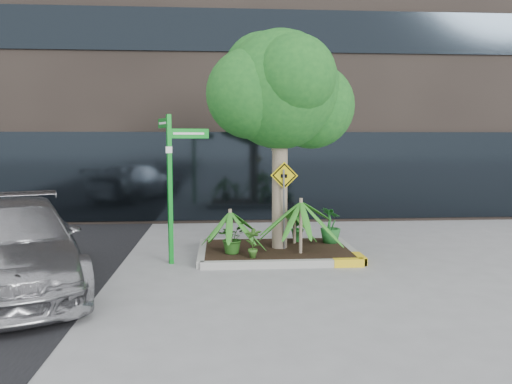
{
  "coord_description": "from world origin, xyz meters",
  "views": [
    {
      "loc": [
        -1.01,
        -10.23,
        2.5
      ],
      "look_at": [
        -0.25,
        0.2,
        1.38
      ],
      "focal_mm": 35.0,
      "sensor_mm": 36.0,
      "label": 1
    }
  ],
  "objects": [
    {
      "name": "planter",
      "position": [
        0.23,
        0.27,
        0.1
      ],
      "size": [
        3.35,
        2.36,
        0.15
      ],
      "color": "#9E9E99",
      "rests_on": "ground"
    },
    {
      "name": "tree",
      "position": [
        0.27,
        0.39,
        3.52
      ],
      "size": [
        3.22,
        2.85,
        4.83
      ],
      "color": "gray",
      "rests_on": "ground"
    },
    {
      "name": "parked_car",
      "position": [
        -4.47,
        -1.72,
        0.73
      ],
      "size": [
        3.76,
        5.39,
        1.45
      ],
      "primitive_type": "imported",
      "rotation": [
        0.0,
        0.0,
        0.39
      ],
      "color": "#A1A0A5",
      "rests_on": "ground"
    },
    {
      "name": "street_sign_post",
      "position": [
        -1.97,
        -0.23,
        1.84
      ],
      "size": [
        1.07,
        0.85,
        2.98
      ],
      "rotation": [
        0.0,
        0.0,
        0.35
      ],
      "color": "#0B7D1C",
      "rests_on": "ground"
    },
    {
      "name": "shrub_b",
      "position": [
        1.49,
        0.78,
        0.56
      ],
      "size": [
        0.63,
        0.63,
        0.81
      ],
      "primitive_type": "imported",
      "rotation": [
        0.0,
        0.0,
        2.18
      ],
      "color": "#1C5E22",
      "rests_on": "planter"
    },
    {
      "name": "palm_left",
      "position": [
        -0.81,
        -0.07,
        1.01
      ],
      "size": [
        1.03,
        1.03,
        1.15
      ],
      "color": "gray",
      "rests_on": "ground"
    },
    {
      "name": "palm_front",
      "position": [
        0.64,
        -0.19,
        1.22
      ],
      "size": [
        1.29,
        1.29,
        1.43
      ],
      "color": "gray",
      "rests_on": "ground"
    },
    {
      "name": "shrub_c",
      "position": [
        -0.36,
        -0.55,
        0.46
      ],
      "size": [
        0.36,
        0.36,
        0.62
      ],
      "primitive_type": "imported",
      "rotation": [
        0.0,
        0.0,
        3.25
      ],
      "color": "#30611E",
      "rests_on": "planter"
    },
    {
      "name": "ground",
      "position": [
        0.0,
        0.0,
        0.0
      ],
      "size": [
        80.0,
        80.0,
        0.0
      ],
      "primitive_type": "plane",
      "color": "gray",
      "rests_on": "ground"
    },
    {
      "name": "cattle_sign",
      "position": [
        0.34,
        0.12,
        1.42
      ],
      "size": [
        0.56,
        0.21,
        1.87
      ],
      "rotation": [
        0.0,
        0.0,
        -0.26
      ],
      "color": "slate",
      "rests_on": "ground"
    },
    {
      "name": "palm_back",
      "position": [
        0.66,
        0.78,
        0.78
      ],
      "size": [
        0.76,
        0.76,
        0.85
      ],
      "color": "gray",
      "rests_on": "ground"
    },
    {
      "name": "shrub_a",
      "position": [
        -0.77,
        -0.1,
        0.48
      ],
      "size": [
        0.79,
        0.79,
        0.66
      ],
      "primitive_type": "imported",
      "rotation": [
        0.0,
        0.0,
        1.1
      ],
      "color": "#215317",
      "rests_on": "planter"
    },
    {
      "name": "building",
      "position": [
        0.5,
        8.5,
        7.5
      ],
      "size": [
        18.0,
        8.0,
        15.0
      ],
      "primitive_type": "cube",
      "color": "#2D2621",
      "rests_on": "ground"
    },
    {
      "name": "shrub_d",
      "position": [
        0.77,
        0.93,
        0.48
      ],
      "size": [
        0.47,
        0.47,
        0.66
      ],
      "primitive_type": "imported",
      "rotation": [
        0.0,
        0.0,
        5.07
      ],
      "color": "#1D6723",
      "rests_on": "planter"
    }
  ]
}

